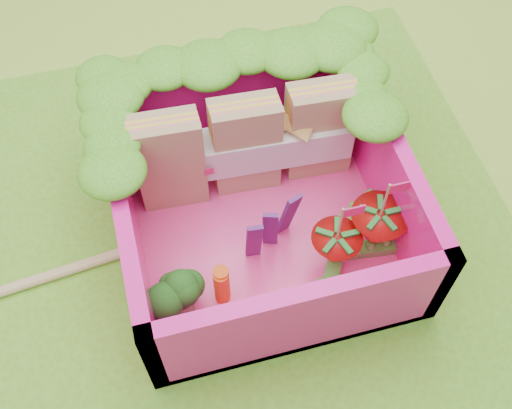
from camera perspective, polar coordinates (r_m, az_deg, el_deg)
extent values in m
plane|color=#9DCD39|center=(3.26, -0.79, -1.63)|extent=(14.00, 14.00, 0.00)
cube|color=#6DAB26|center=(3.24, -0.79, -1.50)|extent=(2.60, 2.60, 0.03)
cube|color=#FF4193|center=(3.18, 0.44, -2.10)|extent=(1.30, 1.30, 0.05)
cube|color=#FF1596|center=(3.33, -2.34, 8.97)|extent=(1.30, 0.07, 0.55)
cube|color=#FF1596|center=(2.69, 3.97, -10.29)|extent=(1.30, 0.07, 0.55)
cube|color=#FF1596|center=(2.93, -11.20, -2.24)|extent=(0.07, 1.30, 0.55)
cube|color=#FF1596|center=(3.11, 11.47, 2.81)|extent=(0.07, 1.30, 0.55)
ellipsoid|color=#398217|center=(3.03, -11.78, 10.67)|extent=(0.30, 0.30, 0.11)
ellipsoid|color=#398217|center=(3.03, -8.03, 11.49)|extent=(0.30, 0.30, 0.11)
ellipsoid|color=#398217|center=(3.05, -4.27, 12.27)|extent=(0.30, 0.30, 0.11)
ellipsoid|color=#398217|center=(3.08, -0.55, 12.98)|extent=(0.30, 0.30, 0.11)
ellipsoid|color=#398217|center=(3.12, 3.11, 13.62)|extent=(0.30, 0.30, 0.11)
ellipsoid|color=#398217|center=(3.17, 6.67, 14.19)|extent=(0.30, 0.30, 0.11)
ellipsoid|color=#398217|center=(2.72, -11.95, 3.25)|extent=(0.27, 0.27, 0.10)
ellipsoid|color=#398217|center=(2.81, -12.36, 5.48)|extent=(0.27, 0.27, 0.10)
ellipsoid|color=#398217|center=(2.90, -12.76, 7.57)|extent=(0.27, 0.27, 0.10)
ellipsoid|color=#398217|center=(2.99, -13.13, 9.52)|extent=(0.27, 0.27, 0.10)
ellipsoid|color=#398217|center=(3.09, -13.48, 11.36)|extent=(0.27, 0.27, 0.10)
ellipsoid|color=#398217|center=(2.90, 11.22, 8.04)|extent=(0.27, 0.27, 0.10)
ellipsoid|color=#398217|center=(2.98, 10.25, 10.03)|extent=(0.27, 0.27, 0.10)
ellipsoid|color=#398217|center=(3.07, 9.32, 11.91)|extent=(0.27, 0.27, 0.10)
ellipsoid|color=#398217|center=(3.16, 8.44, 13.68)|extent=(0.27, 0.27, 0.10)
ellipsoid|color=#398217|center=(3.25, 7.59, 15.34)|extent=(0.27, 0.27, 0.10)
cube|color=tan|center=(3.05, -7.70, 3.85)|extent=(0.33, 0.17, 0.57)
cube|color=tan|center=(3.08, -0.93, 5.31)|extent=(0.33, 0.17, 0.57)
cube|color=tan|center=(3.15, 5.64, 6.65)|extent=(0.33, 0.17, 0.57)
cube|color=white|center=(3.10, -0.93, 4.99)|extent=(1.04, 0.23, 0.20)
cylinder|color=#639749|center=(2.91, -6.76, -8.70)|extent=(0.12, 0.12, 0.13)
ellipsoid|color=#1A4E14|center=(2.80, -7.01, -7.69)|extent=(0.32, 0.32, 0.12)
cylinder|color=orange|center=(2.87, -3.07, -7.29)|extent=(0.07, 0.07, 0.23)
cylinder|color=orange|center=(2.87, -3.04, -7.04)|extent=(0.07, 0.07, 0.24)
cube|color=#521C63|center=(2.89, -0.18, -3.29)|extent=(0.07, 0.03, 0.38)
cube|color=#521C63|center=(2.92, 1.29, -2.20)|extent=(0.07, 0.04, 0.38)
cube|color=#521C63|center=(2.97, 2.89, -0.90)|extent=(0.07, 0.04, 0.38)
cone|color=red|center=(2.97, 6.99, -4.08)|extent=(0.23, 0.23, 0.23)
cylinder|color=tan|center=(2.77, 7.49, -1.72)|extent=(0.01, 0.01, 0.24)
cube|color=#DC2466|center=(2.71, 8.67, -0.61)|extent=(0.10, 0.01, 0.06)
cone|color=red|center=(3.04, 10.61, -2.26)|extent=(0.27, 0.27, 0.27)
cylinder|color=tan|center=(2.82, 11.41, 0.36)|extent=(0.01, 0.01, 0.24)
cube|color=#DC2466|center=(2.78, 12.63, 1.49)|extent=(0.10, 0.01, 0.06)
cube|color=#54C13C|center=(3.22, 9.25, -0.25)|extent=(0.31, 0.21, 0.05)
cube|color=#54C13C|center=(3.12, 10.73, -3.79)|extent=(0.33, 0.11, 0.05)
cube|color=#54C13C|center=(3.00, 6.53, -6.95)|extent=(0.23, 0.31, 0.05)
cube|color=#DFBC7A|center=(3.20, -17.01, -5.88)|extent=(2.18, 0.27, 0.05)
cube|color=#DFBC7A|center=(3.19, -16.08, -5.42)|extent=(2.18, 0.27, 0.05)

